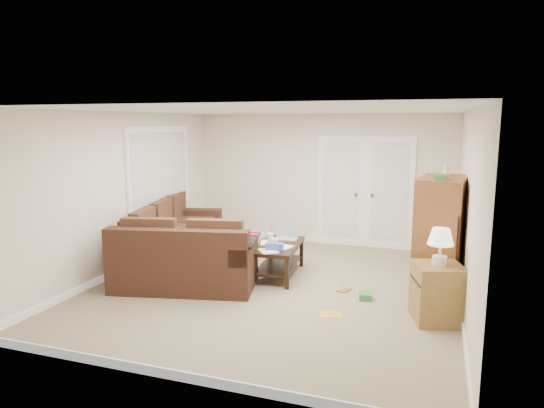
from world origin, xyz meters
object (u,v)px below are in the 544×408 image
at_px(tv_armoire, 439,238).
at_px(side_cabinet, 438,288).
at_px(sectional_sofa, 180,249).
at_px(coffee_table, 279,258).

relative_size(tv_armoire, side_cabinet, 1.55).
distance_m(sectional_sofa, side_cabinet, 3.92).
bearing_deg(side_cabinet, coffee_table, 139.39).
xyz_separation_m(sectional_sofa, tv_armoire, (3.85, 0.12, 0.46)).
distance_m(coffee_table, side_cabinet, 2.55).
bearing_deg(sectional_sofa, tv_armoire, -10.77).
height_order(coffee_table, tv_armoire, tv_armoire).
bearing_deg(coffee_table, side_cabinet, -29.49).
distance_m(sectional_sofa, tv_armoire, 3.88).
height_order(sectional_sofa, coffee_table, sectional_sofa).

